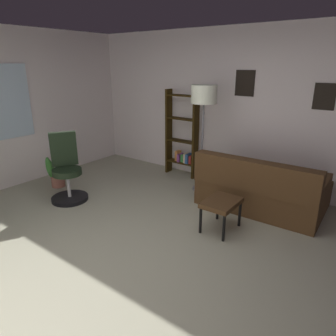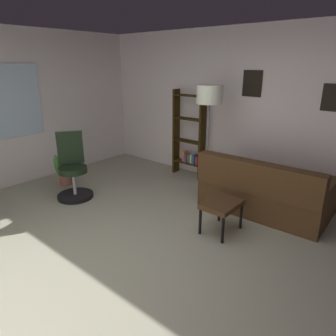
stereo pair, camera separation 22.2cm
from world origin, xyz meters
TOP-DOWN VIEW (x-y plane):
  - ground_plane at (0.00, 0.00)m, footprint 5.06×6.19m
  - wall_right_with_frames at (2.58, -0.00)m, footprint 0.12×6.19m
  - couch at (1.91, -0.75)m, footprint 1.57×1.74m
  - footstool at (0.89, -0.52)m, footprint 0.52×0.38m
  - office_chair at (0.32, 1.85)m, footprint 0.57×0.58m
  - bookshelf at (2.32, 1.04)m, footprint 0.18×0.64m
  - floor_lamp at (1.89, 0.37)m, footprint 0.40×0.40m
  - potted_plant at (0.50, 2.49)m, footprint 0.30×0.37m

SIDE VIEW (x-z plane):
  - ground_plane at x=0.00m, z-range -0.10..0.00m
  - potted_plant at x=0.50m, z-range -0.06..0.50m
  - couch at x=1.91m, z-range -0.12..0.70m
  - footstool at x=0.89m, z-range 0.15..0.56m
  - office_chair at x=0.32m, z-range -0.11..0.94m
  - bookshelf at x=2.32m, z-range -0.07..1.53m
  - wall_right_with_frames at x=2.58m, z-range 0.00..2.63m
  - floor_lamp at x=1.89m, z-range 0.63..2.36m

